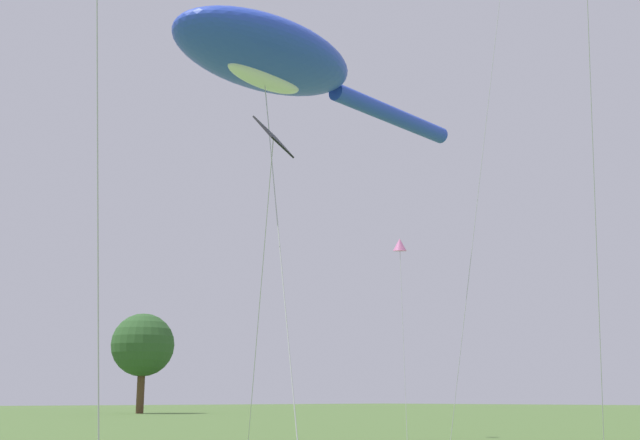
# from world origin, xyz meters

# --- Properties ---
(big_show_kite) EXTENTS (11.46, 5.76, 11.28)m
(big_show_kite) POSITION_xyz_m (2.85, 15.77, 10.48)
(big_show_kite) COLOR blue
(big_show_kite) RESTS_ON ground
(small_kite_stunt_black) EXTENTS (1.64, 1.65, 7.14)m
(small_kite_stunt_black) POSITION_xyz_m (11.61, 19.08, 6.82)
(small_kite_stunt_black) COLOR pink
(small_kite_stunt_black) RESTS_ON ground
(small_kite_box_yellow) EXTENTS (2.76, 4.25, 7.53)m
(small_kite_box_yellow) POSITION_xyz_m (0.80, 13.16, 6.86)
(small_kite_box_yellow) COLOR black
(small_kite_box_yellow) RESTS_ON ground
(tree_broad_distant) EXTENTS (5.79, 5.79, 9.08)m
(tree_broad_distant) POSITION_xyz_m (27.91, 65.79, 6.15)
(tree_broad_distant) COLOR #513823
(tree_broad_distant) RESTS_ON ground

